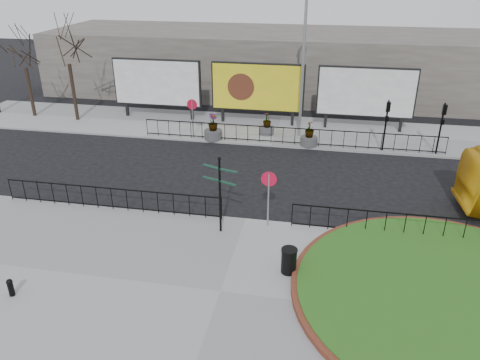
% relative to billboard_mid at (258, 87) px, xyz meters
% --- Properties ---
extents(ground, '(90.00, 90.00, 0.00)m').
position_rel_billboard_mid_xyz_m(ground, '(1.50, -12.97, -2.60)').
color(ground, black).
rests_on(ground, ground).
extents(pavement_near, '(30.00, 10.00, 0.12)m').
position_rel_billboard_mid_xyz_m(pavement_near, '(1.50, -17.97, -2.54)').
color(pavement_near, gray).
rests_on(pavement_near, ground).
extents(pavement_far, '(44.00, 6.00, 0.12)m').
position_rel_billboard_mid_xyz_m(pavement_far, '(1.50, -0.97, -2.54)').
color(pavement_far, gray).
rests_on(pavement_far, ground).
extents(brick_edge, '(10.40, 10.40, 0.18)m').
position_rel_billboard_mid_xyz_m(brick_edge, '(9.00, -16.97, -2.39)').
color(brick_edge, brown).
rests_on(brick_edge, pavement_near).
extents(grass_lawn, '(10.00, 10.00, 0.22)m').
position_rel_billboard_mid_xyz_m(grass_lawn, '(9.00, -16.97, -2.37)').
color(grass_lawn, '#184813').
rests_on(grass_lawn, pavement_near).
extents(railing_near_left, '(10.00, 0.10, 1.10)m').
position_rel_billboard_mid_xyz_m(railing_near_left, '(-4.50, -13.27, -1.93)').
color(railing_near_left, black).
rests_on(railing_near_left, pavement_near).
extents(railing_near_right, '(9.00, 0.10, 1.10)m').
position_rel_billboard_mid_xyz_m(railing_near_right, '(8.00, -13.27, -1.93)').
color(railing_near_right, black).
rests_on(railing_near_right, pavement_near).
extents(railing_far, '(18.00, 0.10, 1.10)m').
position_rel_billboard_mid_xyz_m(railing_far, '(2.50, -3.67, -1.93)').
color(railing_far, black).
rests_on(railing_far, pavement_far).
extents(speed_sign_far, '(0.64, 0.07, 2.47)m').
position_rel_billboard_mid_xyz_m(speed_sign_far, '(-3.50, -3.57, -0.68)').
color(speed_sign_far, gray).
rests_on(speed_sign_far, pavement_far).
extents(speed_sign_near, '(0.64, 0.07, 2.47)m').
position_rel_billboard_mid_xyz_m(speed_sign_near, '(2.50, -13.37, -0.68)').
color(speed_sign_near, gray).
rests_on(speed_sign_near, pavement_near).
extents(billboard_left, '(6.20, 0.31, 4.10)m').
position_rel_billboard_mid_xyz_m(billboard_left, '(-7.00, 0.00, 0.00)').
color(billboard_left, black).
rests_on(billboard_left, pavement_far).
extents(billboard_mid, '(6.20, 0.31, 4.10)m').
position_rel_billboard_mid_xyz_m(billboard_mid, '(0.00, 0.00, 0.00)').
color(billboard_mid, black).
rests_on(billboard_mid, pavement_far).
extents(billboard_right, '(6.20, 0.31, 4.10)m').
position_rel_billboard_mid_xyz_m(billboard_right, '(7.00, 0.00, 0.00)').
color(billboard_right, black).
rests_on(billboard_right, pavement_far).
extents(lamp_post, '(0.74, 0.18, 9.23)m').
position_rel_billboard_mid_xyz_m(lamp_post, '(3.01, -1.97, 2.23)').
color(lamp_post, gray).
rests_on(lamp_post, pavement_far).
extents(signal_pole_a, '(0.22, 0.26, 3.00)m').
position_rel_billboard_mid_xyz_m(signal_pole_a, '(8.00, -3.63, -0.50)').
color(signal_pole_a, black).
rests_on(signal_pole_a, pavement_far).
extents(signal_pole_b, '(0.22, 0.26, 3.00)m').
position_rel_billboard_mid_xyz_m(signal_pole_b, '(11.00, -3.63, -0.50)').
color(signal_pole_b, black).
rests_on(signal_pole_b, pavement_far).
extents(tree_left, '(2.00, 2.00, 7.00)m').
position_rel_billboard_mid_xyz_m(tree_left, '(-12.50, -1.47, 1.02)').
color(tree_left, '#2D2119').
rests_on(tree_left, pavement_far).
extents(tree_mid, '(2.00, 2.00, 6.20)m').
position_rel_billboard_mid_xyz_m(tree_mid, '(-16.00, -1.17, 0.62)').
color(tree_mid, '#2D2119').
rests_on(tree_mid, pavement_far).
extents(building_backdrop, '(40.00, 10.00, 5.00)m').
position_rel_billboard_mid_xyz_m(building_backdrop, '(1.50, 9.03, -0.10)').
color(building_backdrop, slate).
rests_on(building_backdrop, ground).
extents(fingerpost_sign, '(1.52, 0.74, 3.31)m').
position_rel_billboard_mid_xyz_m(fingerpost_sign, '(0.65, -14.17, -0.48)').
color(fingerpost_sign, black).
rests_on(fingerpost_sign, pavement_near).
extents(bollard, '(0.21, 0.21, 0.64)m').
position_rel_billboard_mid_xyz_m(bollard, '(-5.28, -19.45, -2.13)').
color(bollard, black).
rests_on(bollard, pavement_near).
extents(litter_bin, '(0.58, 0.58, 0.97)m').
position_rel_billboard_mid_xyz_m(litter_bin, '(3.66, -16.47, -1.99)').
color(litter_bin, black).
rests_on(litter_bin, pavement_near).
extents(planter_a, '(1.10, 1.10, 1.62)m').
position_rel_billboard_mid_xyz_m(planter_a, '(-2.22, -3.57, -1.91)').
color(planter_a, '#4C4C4F').
rests_on(planter_a, pavement_far).
extents(planter_b, '(0.93, 0.93, 1.43)m').
position_rel_billboard_mid_xyz_m(planter_b, '(0.94, -2.06, -1.95)').
color(planter_b, '#4C4C4F').
rests_on(planter_b, pavement_far).
extents(planter_c, '(1.02, 1.02, 1.53)m').
position_rel_billboard_mid_xyz_m(planter_c, '(3.70, -3.57, -1.94)').
color(planter_c, '#4C4C4F').
rests_on(planter_c, pavement_far).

